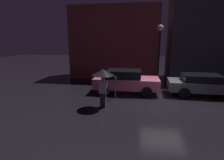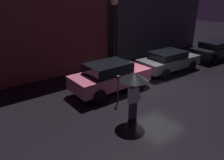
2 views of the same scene
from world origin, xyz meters
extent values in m
plane|color=black|center=(0.00, 0.00, 0.00)|extent=(60.00, 60.00, 0.00)
cube|color=brown|center=(-3.78, 6.50, 3.18)|extent=(7.83, 3.00, 6.36)
cube|color=#3D3D47|center=(5.83, 6.50, 3.59)|extent=(9.54, 3.00, 7.17)
cube|color=#DB6684|center=(-2.28, 1.39, 0.68)|extent=(4.24, 1.78, 0.69)
cube|color=black|center=(-2.45, 1.39, 1.28)|extent=(2.21, 1.56, 0.51)
cylinder|color=black|center=(-0.97, 2.27, 0.34)|extent=(0.67, 0.22, 0.67)
cylinder|color=black|center=(-0.97, 0.51, 0.34)|extent=(0.67, 0.22, 0.67)
cylinder|color=black|center=(-3.59, 2.27, 0.34)|extent=(0.67, 0.22, 0.67)
cylinder|color=black|center=(-3.59, 0.51, 0.34)|extent=(0.67, 0.22, 0.67)
cube|color=slate|center=(2.56, 1.52, 0.63)|extent=(4.31, 1.89, 0.60)
cube|color=black|center=(2.39, 1.52, 1.14)|extent=(2.26, 1.61, 0.42)
cylinder|color=black|center=(3.88, 2.40, 0.33)|extent=(0.67, 0.22, 0.67)
cylinder|color=black|center=(3.88, 0.64, 0.33)|extent=(0.67, 0.22, 0.67)
cylinder|color=black|center=(1.24, 2.40, 0.33)|extent=(0.67, 0.22, 0.67)
cylinder|color=black|center=(1.24, 0.64, 0.33)|extent=(0.67, 0.22, 0.67)
cube|color=black|center=(7.89, 1.27, 0.65)|extent=(4.51, 1.84, 0.62)
cube|color=black|center=(7.71, 1.27, 1.16)|extent=(2.37, 1.56, 0.42)
cylinder|color=black|center=(9.27, 2.11, 0.34)|extent=(0.67, 0.22, 0.67)
cylinder|color=black|center=(6.50, 2.11, 0.34)|extent=(0.67, 0.22, 0.67)
cylinder|color=black|center=(6.50, 0.42, 0.34)|extent=(0.67, 0.22, 0.67)
cube|color=#383842|center=(-3.28, -1.42, 0.38)|extent=(0.31, 0.23, 0.76)
cube|color=white|center=(-3.28, -1.42, 1.08)|extent=(0.44, 0.25, 0.64)
sphere|color=tan|center=(-3.28, -1.42, 1.50)|extent=(0.21, 0.21, 0.21)
cylinder|color=black|center=(-3.28, -1.42, 1.33)|extent=(0.02, 0.02, 0.75)
cone|color=black|center=(-3.28, -1.42, 1.86)|extent=(1.14, 1.14, 0.31)
cube|color=black|center=(-3.05, -1.42, 0.92)|extent=(0.17, 0.12, 0.22)
cylinder|color=#4C5154|center=(-2.84, 0.07, 0.56)|extent=(0.06, 0.06, 1.12)
cube|color=#4C5154|center=(-2.84, 0.07, 1.23)|extent=(0.12, 0.10, 0.22)
cylinder|color=black|center=(0.00, 4.04, 2.05)|extent=(0.14, 0.14, 4.10)
sphere|color=#F9EAB7|center=(0.00, 4.04, 4.34)|extent=(0.47, 0.47, 0.47)
camera|label=1|loc=(-1.50, -9.89, 3.42)|focal=28.00mm
camera|label=2|loc=(-8.64, -7.07, 4.83)|focal=35.00mm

